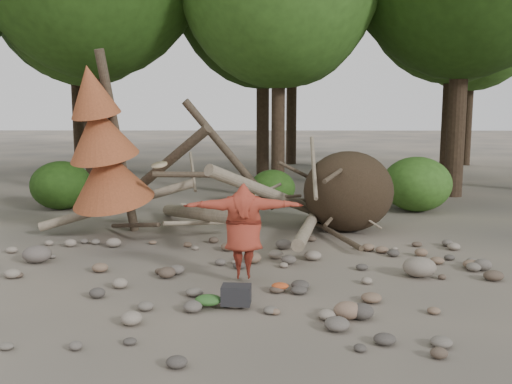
{
  "coord_description": "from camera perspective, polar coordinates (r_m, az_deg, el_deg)",
  "views": [
    {
      "loc": [
        0.49,
        -9.51,
        3.09
      ],
      "look_at": [
        0.37,
        1.5,
        1.4
      ],
      "focal_mm": 40.0,
      "sensor_mm": 36.0,
      "label": 1
    }
  ],
  "objects": [
    {
      "name": "cloth_orange",
      "position": [
        9.64,
        2.42,
        -9.65
      ],
      "size": [
        0.29,
        0.24,
        0.1
      ],
      "primitive_type": "ellipsoid",
      "color": "#B9491F",
      "rests_on": "ground"
    },
    {
      "name": "ground",
      "position": [
        10.02,
        -2.22,
        -9.25
      ],
      "size": [
        120.0,
        120.0,
        0.0
      ],
      "primitive_type": "plane",
      "color": "#514C44",
      "rests_on": "ground"
    },
    {
      "name": "bush_right",
      "position": [
        17.27,
        15.78,
        0.77
      ],
      "size": [
        2.0,
        2.0,
        1.6
      ],
      "primitive_type": "ellipsoid",
      "color": "#376820",
      "rests_on": "ground"
    },
    {
      "name": "backpack",
      "position": [
        8.89,
        -1.99,
        -10.6
      ],
      "size": [
        0.47,
        0.33,
        0.3
      ],
      "primitive_type": "cube",
      "rotation": [
        0.0,
        0.0,
        -0.08
      ],
      "color": "black",
      "rests_on": "ground"
    },
    {
      "name": "boulder_front_right",
      "position": [
        8.58,
        9.16,
        -11.6
      ],
      "size": [
        0.42,
        0.37,
        0.25
      ],
      "primitive_type": "ellipsoid",
      "color": "#846752",
      "rests_on": "ground"
    },
    {
      "name": "boulder_mid_right",
      "position": [
        10.82,
        16.03,
        -7.22
      ],
      "size": [
        0.6,
        0.54,
        0.36
      ],
      "primitive_type": "ellipsoid",
      "color": "gray",
      "rests_on": "ground"
    },
    {
      "name": "boulder_mid_left",
      "position": [
        12.12,
        -21.06,
        -5.82
      ],
      "size": [
        0.57,
        0.51,
        0.34
      ],
      "primitive_type": "ellipsoid",
      "color": "#635A54",
      "rests_on": "ground"
    },
    {
      "name": "dead_conifer",
      "position": [
        13.42,
        -14.98,
        4.24
      ],
      "size": [
        2.06,
        2.16,
        4.35
      ],
      "color": "#4C3F30",
      "rests_on": "ground"
    },
    {
      "name": "frisbee_thrower",
      "position": [
        9.94,
        -1.27,
        -3.89
      ],
      "size": [
        2.55,
        0.75,
        2.09
      ],
      "color": "maroon",
      "rests_on": "ground"
    },
    {
      "name": "deadfall_pile",
      "position": [
        14.0,
        6.91,
        -0.13
      ],
      "size": [
        8.55,
        5.24,
        3.3
      ],
      "color": "#332619",
      "rests_on": "ground"
    },
    {
      "name": "cloth_green",
      "position": [
        8.93,
        -4.8,
        -11.02
      ],
      "size": [
        0.41,
        0.34,
        0.16
      ],
      "primitive_type": "ellipsoid",
      "color": "#2D5C24",
      "rests_on": "ground"
    },
    {
      "name": "bush_mid",
      "position": [
        17.5,
        1.66,
        0.41
      ],
      "size": [
        1.4,
        1.4,
        1.12
      ],
      "primitive_type": "ellipsoid",
      "color": "#2D5719",
      "rests_on": "ground"
    },
    {
      "name": "bush_left",
      "position": [
        17.91,
        -18.9,
        0.65
      ],
      "size": [
        1.8,
        1.8,
        1.44
      ],
      "primitive_type": "ellipsoid",
      "color": "#224512",
      "rests_on": "ground"
    }
  ]
}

